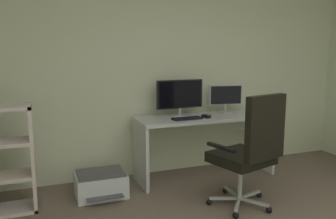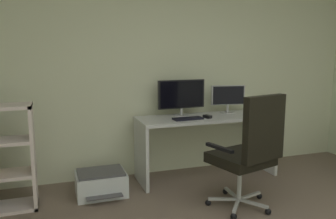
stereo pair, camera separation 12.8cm
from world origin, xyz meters
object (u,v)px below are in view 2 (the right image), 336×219
at_px(monitor_secondary, 228,97).
at_px(office_chair, 249,149).
at_px(keyboard, 188,119).
at_px(computer_mouse, 207,117).
at_px(desk, 207,131).
at_px(printer, 101,183).
at_px(monitor_main, 181,95).

height_order(monitor_secondary, office_chair, office_chair).
xyz_separation_m(keyboard, computer_mouse, (0.24, 0.01, 0.01)).
bearing_deg(desk, printer, -173.61).
xyz_separation_m(desk, keyboard, (-0.29, -0.11, 0.20)).
bearing_deg(office_chair, printer, 147.08).
height_order(desk, printer, desk).
bearing_deg(monitor_main, office_chair, -76.98).
distance_m(monitor_main, keyboard, 0.34).
distance_m(monitor_secondary, keyboard, 0.71).
relative_size(office_chair, printer, 2.18).
relative_size(keyboard, computer_mouse, 3.40).
height_order(monitor_secondary, computer_mouse, monitor_secondary).
bearing_deg(computer_mouse, office_chair, -104.44).
distance_m(monitor_main, office_chair, 1.19).
relative_size(computer_mouse, printer, 0.19).
height_order(desk, computer_mouse, computer_mouse).
xyz_separation_m(desk, printer, (-1.29, -0.14, -0.43)).
bearing_deg(desk, monitor_secondary, 21.11).
distance_m(monitor_secondary, printer, 1.85).
bearing_deg(office_chair, keyboard, 107.50).
bearing_deg(keyboard, computer_mouse, -1.66).
bearing_deg(keyboard, desk, 17.97).
bearing_deg(monitor_main, printer, -164.70).
xyz_separation_m(computer_mouse, printer, (-1.24, -0.04, -0.64)).
height_order(desk, monitor_secondary, monitor_secondary).
relative_size(keyboard, office_chair, 0.30).
distance_m(monitor_secondary, computer_mouse, 0.50).
xyz_separation_m(desk, office_chair, (-0.02, -0.97, 0.04)).
bearing_deg(monitor_main, computer_mouse, -46.17).
height_order(desk, keyboard, keyboard).
height_order(computer_mouse, printer, computer_mouse).
bearing_deg(monitor_secondary, keyboard, -158.95).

